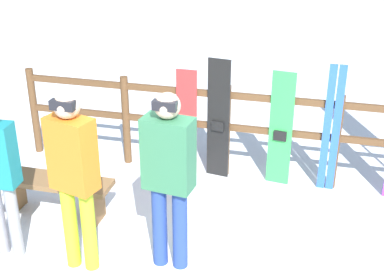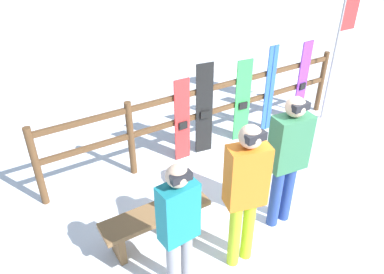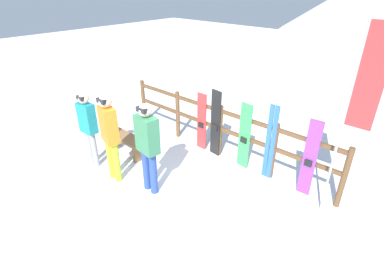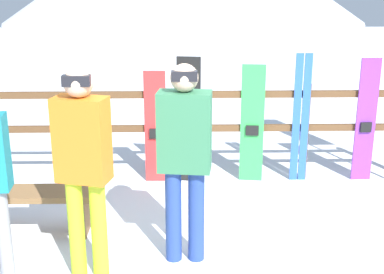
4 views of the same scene
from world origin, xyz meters
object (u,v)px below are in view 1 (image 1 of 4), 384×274
at_px(person_orange, 74,170).
at_px(snowboard_green, 281,130).
at_px(person_plaid_green, 169,170).
at_px(snowboard_red, 187,123).
at_px(snowboard_black_stripe, 218,120).
at_px(bench, 54,188).
at_px(ski_pair_blue, 331,129).

height_order(person_orange, snowboard_green, person_orange).
relative_size(person_orange, person_plaid_green, 1.01).
xyz_separation_m(snowboard_red, snowboard_black_stripe, (0.40, 0.00, 0.08)).
bearing_deg(snowboard_red, bench, -130.34).
distance_m(person_plaid_green, snowboard_red, 1.93).
bearing_deg(person_plaid_green, person_orange, -163.72).
bearing_deg(person_orange, snowboard_red, 77.29).
xyz_separation_m(bench, snowboard_green, (2.31, 1.35, 0.38)).
bearing_deg(person_plaid_green, bench, 160.83).
height_order(person_orange, person_plaid_green, person_orange).
bearing_deg(snowboard_green, bench, -149.66).
bearing_deg(person_orange, ski_pair_blue, 43.54).
relative_size(bench, person_plaid_green, 0.74).
bearing_deg(snowboard_green, snowboard_red, -180.00).
distance_m(person_plaid_green, snowboard_black_stripe, 1.89).
distance_m(snowboard_red, snowboard_black_stripe, 0.41).
height_order(person_plaid_green, snowboard_red, person_plaid_green).
xyz_separation_m(person_plaid_green, snowboard_green, (0.82, 1.87, -0.32)).
bearing_deg(snowboard_black_stripe, person_plaid_green, -91.94).
xyz_separation_m(snowboard_black_stripe, snowboard_green, (0.76, -0.00, -0.05)).
relative_size(person_plaid_green, snowboard_black_stripe, 1.15).
distance_m(snowboard_black_stripe, snowboard_green, 0.76).
distance_m(person_plaid_green, ski_pair_blue, 2.35).
distance_m(person_orange, snowboard_green, 2.69).
xyz_separation_m(bench, person_orange, (0.67, -0.75, 0.72)).
bearing_deg(ski_pair_blue, person_orange, -136.46).
height_order(person_orange, snowboard_black_stripe, person_orange).
bearing_deg(person_orange, snowboard_black_stripe, 67.43).
bearing_deg(snowboard_green, person_orange, -127.86).
relative_size(person_plaid_green, snowboard_red, 1.29).
relative_size(person_orange, snowboard_black_stripe, 1.16).
relative_size(bench, snowboard_green, 0.91).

